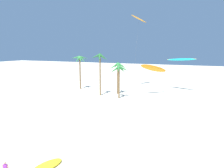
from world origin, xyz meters
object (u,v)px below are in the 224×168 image
(flying_kite_1, at_px, (139,19))
(flying_kite_0, at_px, (181,59))
(flying_kite_2, at_px, (154,68))
(palm_tree_1, at_px, (118,69))
(palm_tree_3, at_px, (119,71))
(palm_tree_0, at_px, (80,61))
(grounded_kite_2, at_px, (47,166))
(palm_tree_2, at_px, (100,61))

(flying_kite_1, bearing_deg, flying_kite_0, -0.74)
(flying_kite_1, xyz_separation_m, flying_kite_2, (6.32, -7.89, -12.28))
(palm_tree_1, relative_size, palm_tree_3, 1.05)
(flying_kite_2, bearing_deg, palm_tree_1, -163.87)
(palm_tree_3, height_order, flying_kite_1, flying_kite_1)
(palm_tree_0, distance_m, flying_kite_2, 19.79)
(palm_tree_1, bearing_deg, grounded_kite_2, -77.80)
(flying_kite_1, bearing_deg, flying_kite_2, -51.31)
(palm_tree_3, distance_m, flying_kite_2, 8.86)
(palm_tree_3, height_order, flying_kite_0, flying_kite_0)
(flying_kite_0, xyz_separation_m, flying_kite_2, (-5.04, -7.75, -1.79))
(flying_kite_2, bearing_deg, flying_kite_1, 128.69)
(flying_kite_1, height_order, flying_kite_2, flying_kite_1)
(palm_tree_1, height_order, grounded_kite_2, palm_tree_1)
(palm_tree_1, xyz_separation_m, grounded_kite_2, (7.34, -33.93, -5.73))
(palm_tree_0, xyz_separation_m, flying_kite_2, (19.75, 0.45, -1.11))
(palm_tree_1, distance_m, palm_tree_3, 4.81)
(palm_tree_3, bearing_deg, palm_tree_1, 115.10)
(palm_tree_1, distance_m, grounded_kite_2, 35.19)
(palm_tree_2, height_order, flying_kite_2, palm_tree_2)
(palm_tree_1, height_order, flying_kite_1, flying_kite_1)
(palm_tree_0, height_order, flying_kite_2, palm_tree_0)
(palm_tree_3, xyz_separation_m, flying_kite_0, (10.89, 14.38, 2.16))
(flying_kite_2, bearing_deg, grounded_kite_2, -90.88)
(palm_tree_2, distance_m, flying_kite_2, 12.45)
(palm_tree_0, height_order, palm_tree_1, palm_tree_0)
(palm_tree_0, bearing_deg, grounded_kite_2, -61.77)
(flying_kite_0, xyz_separation_m, flying_kite_1, (-11.36, 0.15, 10.49))
(palm_tree_2, relative_size, flying_kite_2, 0.97)
(flying_kite_0, height_order, flying_kite_2, flying_kite_0)
(palm_tree_1, height_order, flying_kite_2, flying_kite_2)
(palm_tree_1, relative_size, flying_kite_2, 0.75)
(palm_tree_1, height_order, flying_kite_0, flying_kite_0)
(grounded_kite_2, bearing_deg, palm_tree_1, 102.20)
(flying_kite_0, height_order, flying_kite_1, flying_kite_1)
(palm_tree_2, distance_m, flying_kite_0, 20.87)
(palm_tree_0, height_order, palm_tree_2, palm_tree_2)
(flying_kite_0, bearing_deg, palm_tree_1, -142.20)
(palm_tree_0, distance_m, palm_tree_1, 12.09)
(palm_tree_2, bearing_deg, flying_kite_0, 39.87)
(palm_tree_1, bearing_deg, flying_kite_1, 81.23)
(palm_tree_3, xyz_separation_m, flying_kite_2, (5.85, 6.64, 0.37))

